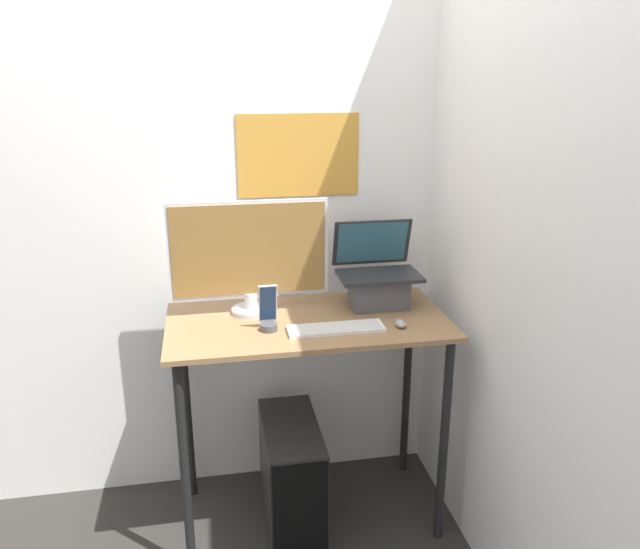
# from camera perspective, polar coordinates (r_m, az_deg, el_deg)

# --- Properties ---
(wall_back) EXTENTS (6.00, 0.06, 2.60)m
(wall_back) POSITION_cam_1_polar(r_m,az_deg,el_deg) (2.65, -2.45, 6.81)
(wall_back) COLOR white
(wall_back) RESTS_ON ground_plane
(wall_side_right) EXTENTS (0.05, 6.00, 2.60)m
(wall_side_right) POSITION_cam_1_polar(r_m,az_deg,el_deg) (2.23, 16.22, 3.91)
(wall_side_right) COLOR white
(wall_side_right) RESTS_ON ground_plane
(desk) EXTENTS (1.08, 0.56, 0.90)m
(desk) POSITION_cam_1_polar(r_m,az_deg,el_deg) (2.47, -1.07, -6.88)
(desk) COLOR #936D47
(desk) RESTS_ON ground_plane
(laptop) EXTENTS (0.32, 0.26, 0.34)m
(laptop) POSITION_cam_1_polar(r_m,az_deg,el_deg) (2.54, 5.31, -0.71)
(laptop) COLOR #4C4C51
(laptop) RESTS_ON desk
(monitor) EXTENTS (0.62, 0.16, 0.45)m
(monitor) POSITION_cam_1_polar(r_m,az_deg,el_deg) (2.42, -6.48, 1.65)
(monitor) COLOR silver
(monitor) RESTS_ON desk
(keyboard) EXTENTS (0.36, 0.10, 0.02)m
(keyboard) POSITION_cam_1_polar(r_m,az_deg,el_deg) (2.32, 1.45, -4.93)
(keyboard) COLOR white
(keyboard) RESTS_ON desk
(mouse) EXTENTS (0.04, 0.06, 0.03)m
(mouse) POSITION_cam_1_polar(r_m,az_deg,el_deg) (2.36, 7.38, -4.46)
(mouse) COLOR #99999E
(mouse) RESTS_ON desk
(cell_phone) EXTENTS (0.07, 0.07, 0.18)m
(cell_phone) POSITION_cam_1_polar(r_m,az_deg,el_deg) (2.31, -4.75, -3.78)
(cell_phone) COLOR #4C4C51
(cell_phone) RESTS_ON desk
(computer_tower) EXTENTS (0.22, 0.48, 0.47)m
(computer_tower) POSITION_cam_1_polar(r_m,az_deg,el_deg) (2.69, -2.59, -18.00)
(computer_tower) COLOR black
(computer_tower) RESTS_ON ground_plane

